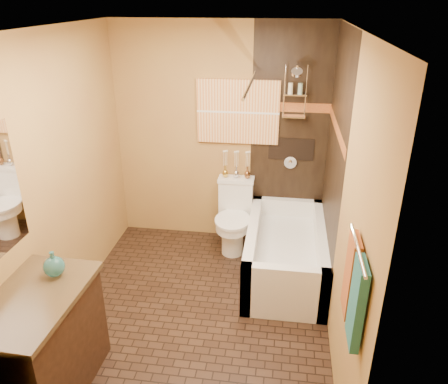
% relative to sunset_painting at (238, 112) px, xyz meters
% --- Properties ---
extents(floor, '(3.00, 3.00, 0.00)m').
position_rel_sunset_painting_xyz_m(floor, '(-0.20, -1.48, -1.55)').
color(floor, black).
rests_on(floor, ground).
extents(wall_left, '(0.02, 3.00, 2.50)m').
position_rel_sunset_painting_xyz_m(wall_left, '(-1.40, -1.48, -0.30)').
color(wall_left, '#A98741').
rests_on(wall_left, floor).
extents(wall_right, '(0.02, 3.00, 2.50)m').
position_rel_sunset_painting_xyz_m(wall_right, '(1.00, -1.48, -0.30)').
color(wall_right, '#A98741').
rests_on(wall_right, floor).
extents(wall_back, '(2.40, 0.02, 2.50)m').
position_rel_sunset_painting_xyz_m(wall_back, '(-0.20, 0.02, -0.30)').
color(wall_back, '#A98741').
rests_on(wall_back, floor).
extents(wall_front, '(2.40, 0.02, 2.50)m').
position_rel_sunset_painting_xyz_m(wall_front, '(-0.20, -2.98, -0.30)').
color(wall_front, '#A98741').
rests_on(wall_front, floor).
extents(ceiling, '(3.00, 3.00, 0.00)m').
position_rel_sunset_painting_xyz_m(ceiling, '(-0.20, -1.48, 0.95)').
color(ceiling, silver).
rests_on(ceiling, wall_back).
extents(alcove_tile_back, '(0.85, 0.01, 2.50)m').
position_rel_sunset_painting_xyz_m(alcove_tile_back, '(0.57, 0.01, -0.30)').
color(alcove_tile_back, black).
rests_on(alcove_tile_back, wall_back).
extents(alcove_tile_right, '(0.01, 1.50, 2.50)m').
position_rel_sunset_painting_xyz_m(alcove_tile_right, '(0.99, -0.73, -0.30)').
color(alcove_tile_right, black).
rests_on(alcove_tile_right, wall_right).
extents(mosaic_band_back, '(0.85, 0.01, 0.10)m').
position_rel_sunset_painting_xyz_m(mosaic_band_back, '(0.57, 0.00, 0.07)').
color(mosaic_band_back, maroon).
rests_on(mosaic_band_back, alcove_tile_back).
extents(mosaic_band_right, '(0.01, 1.50, 0.10)m').
position_rel_sunset_painting_xyz_m(mosaic_band_right, '(0.98, -0.73, 0.07)').
color(mosaic_band_right, maroon).
rests_on(mosaic_band_right, alcove_tile_right).
extents(alcove_niche, '(0.50, 0.01, 0.25)m').
position_rel_sunset_painting_xyz_m(alcove_niche, '(0.60, 0.01, -0.40)').
color(alcove_niche, black).
rests_on(alcove_niche, alcove_tile_back).
extents(shower_fixtures, '(0.24, 0.33, 1.16)m').
position_rel_sunset_painting_xyz_m(shower_fixtures, '(0.60, -0.10, 0.12)').
color(shower_fixtures, silver).
rests_on(shower_fixtures, floor).
extents(curtain_rod, '(0.03, 1.55, 0.03)m').
position_rel_sunset_painting_xyz_m(curtain_rod, '(0.20, -0.73, 0.47)').
color(curtain_rod, silver).
rests_on(curtain_rod, wall_back).
extents(towel_bar, '(0.02, 0.55, 0.02)m').
position_rel_sunset_painting_xyz_m(towel_bar, '(0.95, -2.53, -0.10)').
color(towel_bar, silver).
rests_on(towel_bar, wall_right).
extents(towel_teal, '(0.05, 0.22, 0.52)m').
position_rel_sunset_painting_xyz_m(towel_teal, '(0.96, -2.66, -0.37)').
color(towel_teal, '#1B5A5B').
rests_on(towel_teal, towel_bar).
extents(towel_rust, '(0.05, 0.22, 0.52)m').
position_rel_sunset_painting_xyz_m(towel_rust, '(0.96, -2.40, -0.37)').
color(towel_rust, '#9C491C').
rests_on(towel_rust, towel_bar).
extents(sunset_painting, '(0.90, 0.04, 0.70)m').
position_rel_sunset_painting_xyz_m(sunset_painting, '(0.00, 0.00, 0.00)').
color(sunset_painting, orange).
rests_on(sunset_painting, wall_back).
extents(bathtub, '(0.80, 1.50, 0.55)m').
position_rel_sunset_painting_xyz_m(bathtub, '(0.60, -0.73, -1.33)').
color(bathtub, white).
rests_on(bathtub, floor).
extents(toilet, '(0.41, 0.60, 0.81)m').
position_rel_sunset_painting_xyz_m(toilet, '(0.00, -0.27, -1.14)').
color(toilet, white).
rests_on(toilet, floor).
extents(vanity, '(0.62, 0.99, 0.86)m').
position_rel_sunset_painting_xyz_m(vanity, '(-1.12, -2.48, -1.12)').
color(vanity, black).
rests_on(vanity, floor).
extents(teal_bottle, '(0.16, 0.16, 0.24)m').
position_rel_sunset_painting_xyz_m(teal_bottle, '(-1.07, -2.22, -0.59)').
color(teal_bottle, '#246A6C').
rests_on(teal_bottle, vanity).
extents(bud_vases, '(0.32, 0.07, 0.31)m').
position_rel_sunset_painting_xyz_m(bud_vases, '(0.00, -0.08, -0.57)').
color(bud_vases, gold).
rests_on(bud_vases, toilet).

